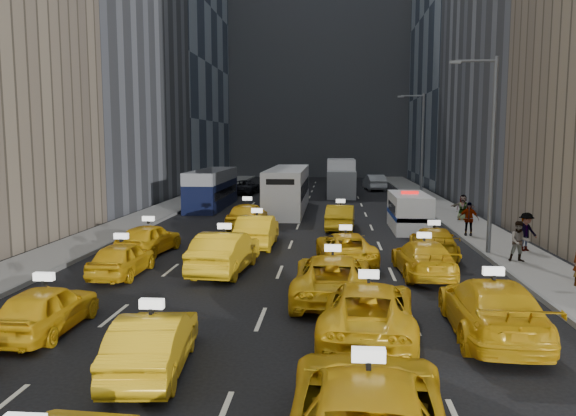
# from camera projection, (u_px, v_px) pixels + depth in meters

# --- Properties ---
(ground) EXTENTS (160.00, 160.00, 0.00)m
(ground) POSITION_uv_depth(u_px,v_px,m) (251.00, 343.00, 14.75)
(ground) COLOR black
(ground) RESTS_ON ground
(sidewalk_west) EXTENTS (3.00, 90.00, 0.15)m
(sidewalk_west) POSITION_uv_depth(u_px,v_px,m) (156.00, 213.00, 40.30)
(sidewalk_west) COLOR gray
(sidewalk_west) RESTS_ON ground
(sidewalk_east) EXTENTS (3.00, 90.00, 0.15)m
(sidewalk_east) POSITION_uv_depth(u_px,v_px,m) (454.00, 216.00, 38.66)
(sidewalk_east) COLOR gray
(sidewalk_east) RESTS_ON ground
(curb_west) EXTENTS (0.15, 90.00, 0.18)m
(curb_west) POSITION_uv_depth(u_px,v_px,m) (176.00, 213.00, 40.19)
(curb_west) COLOR slate
(curb_west) RESTS_ON ground
(curb_east) EXTENTS (0.15, 90.00, 0.18)m
(curb_east) POSITION_uv_depth(u_px,v_px,m) (433.00, 216.00, 38.77)
(curb_east) COLOR slate
(curb_east) RESTS_ON ground
(building_west_far) EXTENTS (16.00, 22.00, 42.00)m
(building_west_far) POSITION_uv_depth(u_px,v_px,m) (145.00, 8.00, 67.25)
(building_west_far) COLOR #2D3847
(building_west_far) RESTS_ON ground
(building_backdrop) EXTENTS (30.00, 12.00, 40.00)m
(building_backdrop) POSITION_uv_depth(u_px,v_px,m) (319.00, 41.00, 83.59)
(building_backdrop) COLOR slate
(building_backdrop) RESTS_ON ground
(streetlight_near) EXTENTS (2.15, 0.22, 9.00)m
(streetlight_near) POSITION_uv_depth(u_px,v_px,m) (490.00, 149.00, 25.32)
(streetlight_near) COLOR #595B60
(streetlight_near) RESTS_ON ground
(streetlight_far) EXTENTS (2.15, 0.22, 9.00)m
(streetlight_far) POSITION_uv_depth(u_px,v_px,m) (421.00, 145.00, 45.11)
(streetlight_far) COLOR #595B60
(streetlight_far) RESTS_ON ground
(taxi_2) EXTENTS (2.99, 5.97, 1.62)m
(taxi_2) POSITION_uv_depth(u_px,v_px,m) (367.00, 415.00, 9.23)
(taxi_2) COLOR gold
(taxi_2) RESTS_ON ground
(taxi_4) EXTENTS (1.64, 4.03, 1.37)m
(taxi_4) POSITION_uv_depth(u_px,v_px,m) (46.00, 309.00, 15.47)
(taxi_4) COLOR gold
(taxi_4) RESTS_ON ground
(taxi_5) EXTENTS (1.86, 4.33, 1.39)m
(taxi_5) POSITION_uv_depth(u_px,v_px,m) (153.00, 342.00, 12.87)
(taxi_5) COLOR gold
(taxi_5) RESTS_ON ground
(taxi_6) EXTENTS (2.87, 5.51, 1.48)m
(taxi_6) POSITION_uv_depth(u_px,v_px,m) (368.00, 309.00, 15.28)
(taxi_6) COLOR gold
(taxi_6) RESTS_ON ground
(taxi_7) EXTENTS (2.45, 5.58, 1.59)m
(taxi_7) POSITION_uv_depth(u_px,v_px,m) (492.00, 308.00, 15.17)
(taxi_7) COLOR gold
(taxi_7) RESTS_ON ground
(taxi_8) EXTENTS (1.67, 4.04, 1.37)m
(taxi_8) POSITION_uv_depth(u_px,v_px,m) (122.00, 259.00, 21.93)
(taxi_8) COLOR gold
(taxi_8) RESTS_ON ground
(taxi_9) EXTENTS (2.20, 5.19, 1.66)m
(taxi_9) POSITION_uv_depth(u_px,v_px,m) (225.00, 252.00, 22.55)
(taxi_9) COLOR gold
(taxi_9) RESTS_ON ground
(taxi_10) EXTENTS (2.64, 5.56, 1.53)m
(taxi_10) POSITION_uv_depth(u_px,v_px,m) (333.00, 277.00, 18.68)
(taxi_10) COLOR gold
(taxi_10) RESTS_ON ground
(taxi_11) EXTENTS (2.18, 4.91, 1.40)m
(taxi_11) POSITION_uv_depth(u_px,v_px,m) (423.00, 258.00, 21.98)
(taxi_11) COLOR gold
(taxi_11) RESTS_ON ground
(taxi_12) EXTENTS (2.29, 4.46, 1.45)m
(taxi_12) POSITION_uv_depth(u_px,v_px,m) (149.00, 239.00, 26.18)
(taxi_12) COLOR gold
(taxi_12) RESTS_ON ground
(taxi_13) EXTENTS (1.71, 4.88, 1.61)m
(taxi_13) POSITION_uv_depth(u_px,v_px,m) (257.00, 231.00, 27.94)
(taxi_13) COLOR gold
(taxi_13) RESTS_ON ground
(taxi_14) EXTENTS (2.83, 5.03, 1.33)m
(taxi_14) POSITION_uv_depth(u_px,v_px,m) (345.00, 247.00, 24.37)
(taxi_14) COLOR gold
(taxi_14) RESTS_ON ground
(taxi_15) EXTENTS (2.23, 4.84, 1.37)m
(taxi_15) POSITION_uv_depth(u_px,v_px,m) (433.00, 242.00, 25.45)
(taxi_15) COLOR gold
(taxi_15) RESTS_ON ground
(taxi_16) EXTENTS (2.28, 4.81, 1.59)m
(taxi_16) POSITION_uv_depth(u_px,v_px,m) (247.00, 215.00, 33.81)
(taxi_16) COLOR gold
(taxi_16) RESTS_ON ground
(taxi_17) EXTENTS (1.85, 4.61, 1.49)m
(taxi_17) POSITION_uv_depth(u_px,v_px,m) (340.00, 217.00, 33.36)
(taxi_17) COLOR gold
(taxi_17) RESTS_ON ground
(nypd_van) EXTENTS (2.12, 5.40, 2.32)m
(nypd_van) POSITION_uv_depth(u_px,v_px,m) (409.00, 212.00, 33.12)
(nypd_van) COLOR white
(nypd_van) RESTS_ON ground
(double_decker) EXTENTS (2.71, 10.16, 2.93)m
(double_decker) POSITION_uv_depth(u_px,v_px,m) (212.00, 189.00, 44.23)
(double_decker) COLOR black
(double_decker) RESTS_ON ground
(city_bus) EXTENTS (3.63, 12.64, 3.22)m
(city_bus) POSITION_uv_depth(u_px,v_px,m) (288.00, 190.00, 41.95)
(city_bus) COLOR silver
(city_bus) RESTS_ON ground
(box_truck) EXTENTS (2.77, 7.65, 3.47)m
(box_truck) POSITION_uv_depth(u_px,v_px,m) (341.00, 178.00, 53.15)
(box_truck) COLOR white
(box_truck) RESTS_ON ground
(misc_car_0) EXTENTS (2.06, 4.74, 1.52)m
(misc_car_0) POSITION_uv_depth(u_px,v_px,m) (404.00, 204.00, 39.89)
(misc_car_0) COLOR #95999C
(misc_car_0) RESTS_ON ground
(misc_car_1) EXTENTS (2.73, 5.15, 1.38)m
(misc_car_1) POSITION_uv_depth(u_px,v_px,m) (245.00, 187.00, 55.10)
(misc_car_1) COLOR black
(misc_car_1) RESTS_ON ground
(misc_car_2) EXTENTS (2.28, 5.02, 1.43)m
(misc_car_2) POSITION_uv_depth(u_px,v_px,m) (338.00, 183.00, 59.86)
(misc_car_2) COLOR slate
(misc_car_2) RESTS_ON ground
(misc_car_3) EXTENTS (2.14, 4.39, 1.44)m
(misc_car_3) POSITION_uv_depth(u_px,v_px,m) (282.00, 185.00, 57.25)
(misc_car_3) COLOR black
(misc_car_3) RESTS_ON ground
(misc_car_4) EXTENTS (2.33, 5.25, 1.67)m
(misc_car_4) POSITION_uv_depth(u_px,v_px,m) (374.00, 182.00, 59.36)
(misc_car_4) COLOR #A5A9AD
(misc_car_4) RESTS_ON ground
(pedestrian_1) EXTENTS (0.89, 0.55, 1.74)m
(pedestrian_1) POSITION_uv_depth(u_px,v_px,m) (519.00, 241.00, 23.84)
(pedestrian_1) COLOR gray
(pedestrian_1) RESTS_ON sidewalk_east
(pedestrian_2) EXTENTS (1.26, 0.89, 1.80)m
(pedestrian_2) POSITION_uv_depth(u_px,v_px,m) (526.00, 232.00, 26.14)
(pedestrian_2) COLOR gray
(pedestrian_2) RESTS_ON sidewalk_east
(pedestrian_3) EXTENTS (1.15, 0.75, 1.81)m
(pedestrian_3) POSITION_uv_depth(u_px,v_px,m) (469.00, 219.00, 30.40)
(pedestrian_3) COLOR gray
(pedestrian_3) RESTS_ON sidewalk_east
(pedestrian_4) EXTENTS (0.81, 0.49, 1.58)m
(pedestrian_4) POSITION_uv_depth(u_px,v_px,m) (462.00, 208.00, 36.37)
(pedestrian_4) COLOR gray
(pedestrian_4) RESTS_ON sidewalk_east
(pedestrian_5) EXTENTS (1.59, 0.91, 1.65)m
(pedestrian_5) POSITION_uv_depth(u_px,v_px,m) (463.00, 207.00, 36.29)
(pedestrian_5) COLOR gray
(pedestrian_5) RESTS_ON sidewalk_east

